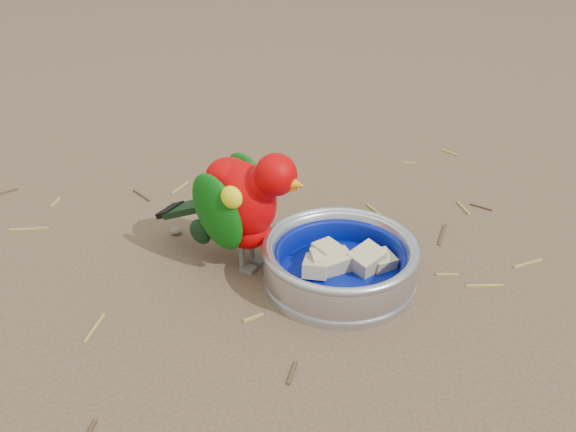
{
  "coord_description": "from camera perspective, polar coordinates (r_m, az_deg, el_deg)",
  "views": [
    {
      "loc": [
        -0.13,
        -0.74,
        0.51
      ],
      "look_at": [
        0.02,
        -0.0,
        0.08
      ],
      "focal_mm": 40.0,
      "sensor_mm": 36.0,
      "label": 1
    }
  ],
  "objects": [
    {
      "name": "bowl_wall",
      "position": [
        0.86,
        4.67,
        -3.84
      ],
      "size": [
        0.21,
        0.21,
        0.04
      ],
      "primitive_type": null,
      "color": "#B2B2BA",
      "rests_on": "food_bowl"
    },
    {
      "name": "lory_parrot",
      "position": [
        0.87,
        -4.05,
        0.52
      ],
      "size": [
        0.23,
        0.22,
        0.17
      ],
      "primitive_type": null,
      "rotation": [
        0.0,
        0.0,
        -2.3
      ],
      "color": "#B70002",
      "rests_on": "ground"
    },
    {
      "name": "fruit_wedges",
      "position": [
        0.86,
        4.65,
        -4.23
      ],
      "size": [
        0.12,
        0.12,
        0.03
      ],
      "primitive_type": null,
      "color": "tan",
      "rests_on": "food_bowl"
    },
    {
      "name": "ground",
      "position": [
        0.91,
        -1.35,
        -4.43
      ],
      "size": [
        60.0,
        60.0,
        0.0
      ],
      "primitive_type": "plane",
      "color": "brown"
    },
    {
      "name": "ground_debris",
      "position": [
        0.91,
        -0.39,
        -4.15
      ],
      "size": [
        0.9,
        0.8,
        0.01
      ],
      "primitive_type": null,
      "color": "olive",
      "rests_on": "ground"
    },
    {
      "name": "food_bowl",
      "position": [
        0.88,
        4.59,
        -5.47
      ],
      "size": [
        0.21,
        0.21,
        0.02
      ],
      "primitive_type": "cylinder",
      "color": "#B2B2BA",
      "rests_on": "ground"
    }
  ]
}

